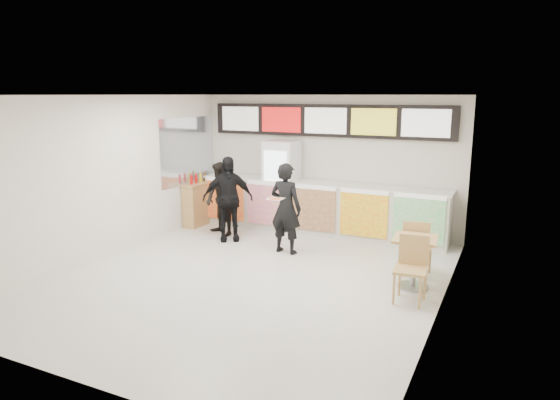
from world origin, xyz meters
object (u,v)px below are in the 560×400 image
Objects in this scene: customer_main at (286,208)px; customer_left at (221,199)px; drinks_fridge at (281,185)px; condiment_ledge at (198,203)px; customer_mid at (228,199)px; service_counter at (320,208)px; cafe_table at (415,253)px.

customer_left is (-1.78, 0.52, -0.08)m from customer_main.
condiment_ledge is at bearing -163.17° from drinks_fridge.
drinks_fridge is 1.13× the size of customer_mid.
customer_mid is at bearing -113.73° from drinks_fridge.
customer_main is (-0.08, -1.58, 0.31)m from service_counter.
drinks_fridge reaches higher than customer_main.
customer_left is 0.44m from customer_mid.
service_counter reaches higher than cafe_table.
cafe_table is (2.58, -0.76, -0.31)m from customer_main.
service_counter is 4.66× the size of condiment_ledge.
condiment_ledge is at bearing 114.09° from customer_mid.
cafe_table is at bearing -43.08° from service_counter.
customer_mid is (-0.59, -1.35, -0.12)m from drinks_fridge.
customer_mid is (-1.44, 0.25, 0.01)m from customer_main.
cafe_table is 5.61m from condiment_ledge.
drinks_fridge reaches higher than customer_mid.
customer_mid is 1.49× the size of condiment_ledge.
customer_left is at bearing -27.81° from condiment_ledge.
customer_mid reaches higher than cafe_table.
customer_mid reaches higher than service_counter.
customer_left is 4.55m from cafe_table.
condiment_ledge is at bearing -168.89° from service_counter.
customer_left reaches higher than cafe_table.
customer_main is at bearing -20.57° from condiment_ledge.
customer_mid is at bearing -138.92° from service_counter.
drinks_fridge is 1.81m from customer_main.
cafe_table is (3.43, -2.35, -0.43)m from drinks_fridge.
customer_main is at bearing -93.02° from service_counter.
drinks_fridge is 1.68× the size of condiment_ledge.
drinks_fridge is 1.48m from customer_mid.
condiment_ledge is (-5.32, 1.78, -0.06)m from cafe_table.
cafe_table is at bearing -18.54° from condiment_ledge.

